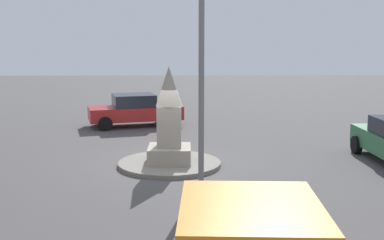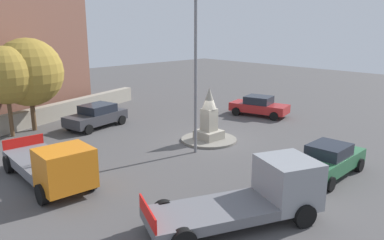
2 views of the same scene
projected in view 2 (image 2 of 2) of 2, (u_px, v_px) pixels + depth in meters
The scene contains 13 objects.
ground_plane at pixel (209, 141), 22.96m from camera, with size 80.00×80.00×0.00m, color #4F4C4C.
traffic_island at pixel (209, 140), 22.95m from camera, with size 3.35×3.35×0.13m, color gray.
monument at pixel (209, 118), 22.61m from camera, with size 1.38×1.38×3.11m.
streetlamp at pixel (196, 55), 19.60m from camera, with size 3.74×0.28×8.86m.
car_red_approaching at pixel (259, 106), 29.06m from camera, with size 2.90×4.65×1.51m.
car_green_parked_left at pixel (329, 160), 17.49m from camera, with size 4.51×2.04×1.53m.
car_dark_grey_parked_right at pixel (96, 116), 25.82m from camera, with size 4.58×2.81×1.55m.
truck_grey_passing at pixel (260, 194), 13.48m from camera, with size 6.50×4.23×2.14m.
truck_orange_far_side at pixel (53, 166), 16.25m from camera, with size 2.55×6.12×2.05m.
stone_boundary_wall at pixel (63, 110), 28.51m from camera, with size 15.61×0.70×1.18m, color #9E9687.
corner_building at pixel (16, 43), 29.46m from camera, with size 9.17×6.09×10.77m, color brown.
tree_near_wall at pixel (6, 75), 22.90m from camera, with size 3.52×3.52×5.61m.
tree_mid_cluster at pixel (29, 72), 24.31m from camera, with size 4.36×4.36×6.03m.
Camera 2 is at (-15.84, -15.23, 6.85)m, focal length 35.53 mm.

